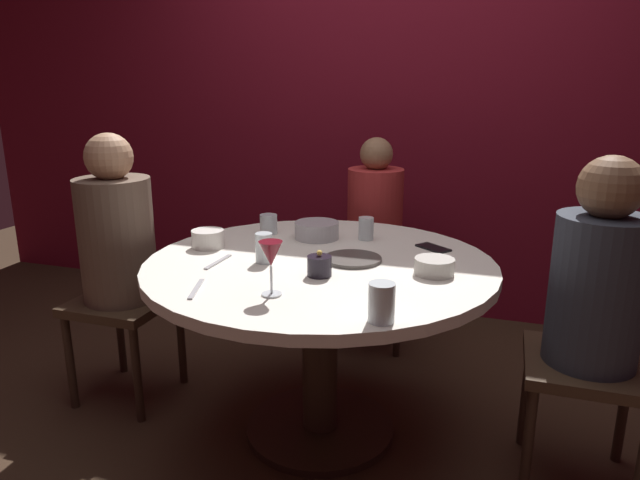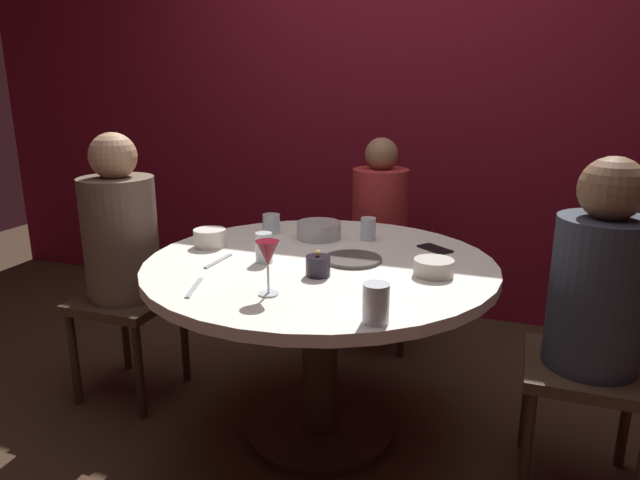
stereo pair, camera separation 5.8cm
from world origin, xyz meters
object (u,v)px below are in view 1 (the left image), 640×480
object	(u,v)px
seated_diner_back	(375,218)
cup_near_candle	(269,224)
candle_holder	(319,266)
bowl_serving_large	(317,230)
cell_phone	(433,248)
cup_center_front	(366,229)
bowl_salad_center	(434,266)
bowl_small_white	(208,239)
cup_by_left_diner	(264,248)
dinner_plate	(353,259)
seated_diner_left	(117,241)
cup_by_right_diner	(382,303)
seated_diner_right	(597,291)
wine_glass	(271,256)
dining_table	(320,298)

from	to	relation	value
seated_diner_back	cup_near_candle	distance (m)	0.71
candle_holder	bowl_serving_large	bearing A→B (deg)	109.67
cell_phone	cup_near_candle	size ratio (longest dim) A/B	1.63
candle_holder	cup_near_candle	size ratio (longest dim) A/B	1.08
cup_near_candle	cup_center_front	xyz separation A→B (m)	(0.43, 0.04, 0.01)
bowl_salad_center	bowl_small_white	bearing A→B (deg)	176.56
bowl_serving_large	bowl_small_white	size ratio (longest dim) A/B	1.45
cup_by_left_diner	cup_center_front	bearing A→B (deg)	56.88
seated_diner_back	dinner_plate	distance (m)	0.90
seated_diner_left	bowl_small_white	size ratio (longest dim) A/B	9.03
cell_phone	bowl_serving_large	xyz separation A→B (m)	(-0.50, 0.01, 0.03)
cup_by_right_diner	seated_diner_back	bearing A→B (deg)	103.59
cell_phone	cup_by_right_diner	distance (m)	0.78
seated_diner_right	cup_by_right_diner	xyz separation A→B (m)	(-0.61, -0.49, 0.07)
seated_diner_back	candle_holder	size ratio (longest dim) A/B	11.99
candle_holder	wine_glass	distance (m)	0.26
bowl_serving_large	cup_center_front	bearing A→B (deg)	13.21
dining_table	wine_glass	size ratio (longest dim) A/B	7.50
dining_table	cup_near_candle	distance (m)	0.50
cup_by_right_diner	cup_center_front	world-z (taller)	cup_by_right_diner
dining_table	candle_holder	xyz separation A→B (m)	(0.05, -0.17, 0.19)
seated_diner_back	bowl_serving_large	size ratio (longest dim) A/B	5.87
cup_by_left_diner	candle_holder	bearing A→B (deg)	-18.25
dining_table	seated_diner_right	world-z (taller)	seated_diner_right
dining_table	bowl_serving_large	distance (m)	0.37
bowl_salad_center	cup_by_right_diner	xyz separation A→B (m)	(-0.09, -0.46, 0.03)
cell_phone	bowl_salad_center	xyz separation A→B (m)	(0.04, -0.32, 0.02)
cup_by_left_diner	dining_table	bearing A→B (deg)	24.82
bowl_small_white	dinner_plate	bearing A→B (deg)	0.58
wine_glass	seated_diner_back	bearing A→B (deg)	88.67
dinner_plate	cup_by_right_diner	world-z (taller)	cup_by_right_diner
cup_near_candle	cup_by_right_diner	world-z (taller)	cup_by_right_diner
seated_diner_left	cup_by_right_diner	xyz separation A→B (m)	(1.25, -0.49, 0.06)
seated_diner_left	cup_by_left_diner	world-z (taller)	seated_diner_left
seated_diner_left	wine_glass	xyz separation A→B (m)	(0.88, -0.39, 0.13)
seated_diner_left	dining_table	bearing A→B (deg)	0.00
seated_diner_left	bowl_small_white	xyz separation A→B (m)	(0.42, 0.03, 0.04)
seated_diner_back	bowl_salad_center	xyz separation A→B (m)	(0.43, -0.95, 0.07)
dining_table	wine_glass	xyz separation A→B (m)	(-0.03, -0.39, 0.28)
dining_table	seated_diner_right	distance (m)	0.97
bowl_salad_center	bowl_serving_large	bearing A→B (deg)	149.14
seated_diner_back	seated_diner_right	distance (m)	1.33
cup_near_candle	dinner_plate	bearing A→B (deg)	-30.77
wine_glass	dinner_plate	distance (m)	0.47
seated_diner_left	cup_near_candle	xyz separation A→B (m)	(0.57, 0.31, 0.05)
cup_near_candle	bowl_serving_large	bearing A→B (deg)	-2.81
seated_diner_back	bowl_salad_center	bearing A→B (deg)	24.29
cup_center_front	cup_near_candle	bearing A→B (deg)	-175.13
dinner_plate	cup_by_right_diner	distance (m)	0.57
cell_phone	bowl_small_white	world-z (taller)	bowl_small_white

